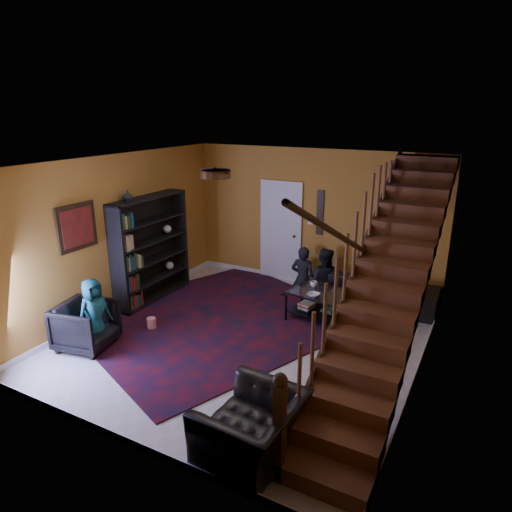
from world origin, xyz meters
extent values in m
plane|color=beige|center=(0.00, 0.00, 0.00)|extent=(5.50, 5.50, 0.00)
plane|color=#B37F27|center=(0.00, 2.75, 1.40)|extent=(5.20, 0.00, 5.20)
plane|color=#B37F27|center=(0.00, -2.75, 1.40)|extent=(5.20, 0.00, 5.20)
plane|color=#B37F27|center=(-2.60, 0.00, 1.40)|extent=(0.00, 5.50, 5.50)
plane|color=#B37F27|center=(2.60, 0.00, 1.40)|extent=(0.00, 5.50, 5.50)
plane|color=white|center=(0.00, 0.00, 2.80)|extent=(5.50, 5.50, 0.00)
cube|color=silver|center=(0.00, 2.74, 0.05)|extent=(5.20, 0.02, 0.10)
cube|color=silver|center=(-2.59, 0.00, 0.05)|extent=(0.02, 5.50, 0.10)
cube|color=#B37F27|center=(2.12, 0.00, 1.32)|extent=(0.95, 4.92, 2.83)
cube|color=black|center=(1.67, 0.00, 1.40)|extent=(0.04, 5.02, 3.02)
cylinder|color=black|center=(1.70, 0.00, 1.85)|extent=(0.07, 4.20, 2.44)
cube|color=black|center=(1.70, -2.40, 0.55)|extent=(0.10, 0.10, 1.10)
cube|color=black|center=(-2.41, 0.60, 1.00)|extent=(0.35, 1.80, 2.00)
cube|color=black|center=(-2.41, 0.60, 0.40)|extent=(0.35, 1.72, 0.03)
cube|color=black|center=(-2.41, 0.60, 1.16)|extent=(0.35, 1.72, 0.03)
cube|color=silver|center=(-0.70, 2.73, 1.02)|extent=(0.82, 0.05, 2.05)
cube|color=maroon|center=(-2.57, -0.90, 1.75)|extent=(0.04, 0.74, 0.74)
cube|color=black|center=(0.15, 2.73, 1.55)|extent=(0.14, 0.03, 0.90)
cylinder|color=#3F2814|center=(0.00, -0.80, 2.74)|extent=(0.40, 0.40, 0.10)
cube|color=#460C15|center=(-0.83, 0.35, 0.01)|extent=(5.08, 5.38, 0.02)
imported|color=black|center=(1.50, 2.30, 0.32)|extent=(2.18, 0.90, 0.63)
imported|color=black|center=(-2.05, -1.39, 0.36)|extent=(0.94, 0.93, 0.73)
imported|color=black|center=(1.31, -2.25, 0.35)|extent=(0.99, 1.12, 0.70)
imported|color=black|center=(-0.02, 2.35, 0.23)|extent=(0.52, 0.37, 1.37)
imported|color=black|center=(0.43, 2.35, 0.25)|extent=(0.73, 0.59, 1.40)
imported|color=#17505A|center=(-1.95, -1.29, 0.56)|extent=(0.42, 0.58, 1.11)
cube|color=black|center=(0.28, 0.87, 0.25)|extent=(0.04, 0.04, 0.50)
cube|color=black|center=(1.55, 0.87, 0.25)|extent=(0.04, 0.04, 0.50)
cube|color=black|center=(0.28, 1.59, 0.25)|extent=(0.04, 0.04, 0.50)
cube|color=black|center=(1.55, 1.59, 0.25)|extent=(0.04, 0.04, 0.50)
cube|color=black|center=(0.92, 1.23, 0.13)|extent=(1.38, 0.93, 0.02)
cube|color=silver|center=(0.92, 1.23, 0.50)|extent=(1.45, 1.00, 0.02)
imported|color=#999999|center=(0.57, 1.42, 0.56)|extent=(0.13, 0.13, 0.10)
imported|color=#999999|center=(1.14, 1.43, 0.55)|extent=(0.11, 0.11, 0.09)
imported|color=#999999|center=(0.72, 1.02, 0.53)|extent=(0.22, 0.22, 0.05)
imported|color=#999999|center=(-2.41, 0.10, 2.10)|extent=(0.18, 0.18, 0.19)
cylinder|color=red|center=(-1.59, -0.45, 0.11)|extent=(0.17, 0.17, 0.17)
camera|label=1|loc=(3.23, -5.72, 3.55)|focal=32.00mm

